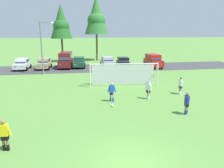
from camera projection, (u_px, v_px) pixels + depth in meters
The scene contains 19 objects.
ground_plane at pixel (98, 85), 24.34m from camera, with size 400.00×400.00×0.00m, color #598C3D.
parking_lot_strip at pixel (90, 68), 35.64m from camera, with size 52.00×8.40×0.01m, color #3D3D3F.
soccer_ball at pixel (112, 105), 17.21m from camera, with size 0.22×0.22×0.22m.
soccer_goal at pixel (123, 73), 24.18m from camera, with size 7.53×2.45×2.57m.
referee at pixel (4, 135), 10.72m from camera, with size 0.73×0.27×1.64m.
player_striker_near at pixel (187, 103), 15.51m from camera, with size 0.34×0.72×1.64m.
player_midfield_center at pixel (112, 92), 18.40m from camera, with size 0.74×0.26×1.64m.
player_defender_far at pixel (181, 86), 20.59m from camera, with size 0.31×0.73×1.64m.
player_winger_left at pixel (148, 90), 19.09m from camera, with size 0.48×0.67×1.64m.
parked_car_slot_far_left at pixel (22, 64), 34.04m from camera, with size 2.15×4.26×1.72m.
parked_car_slot_left at pixel (44, 63), 34.66m from camera, with size 2.16×4.26×1.72m.
parked_car_slot_center_left at pixel (66, 60), 35.52m from camera, with size 2.45×4.93×2.52m.
parked_car_slot_center at pixel (79, 62), 36.00m from camera, with size 2.25×4.31×1.72m.
parked_car_slot_center_right at pixel (107, 62), 36.46m from camera, with size 2.16×4.26×1.72m.
parked_car_slot_right at pixel (123, 63), 35.44m from camera, with size 2.28×4.33×1.72m.
parked_car_slot_far_right at pixel (153, 61), 36.03m from camera, with size 2.20×4.63×2.16m.
tree_left_edge at pixel (61, 23), 41.37m from camera, with size 4.06×4.06×10.84m.
tree_mid_left at pixel (96, 16), 43.15m from camera, with size 4.75×4.75×12.67m.
street_lamp at pixel (43, 47), 29.66m from camera, with size 2.00×0.32×7.12m.
Camera 1 is at (-2.30, -8.59, 5.77)m, focal length 35.04 mm.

